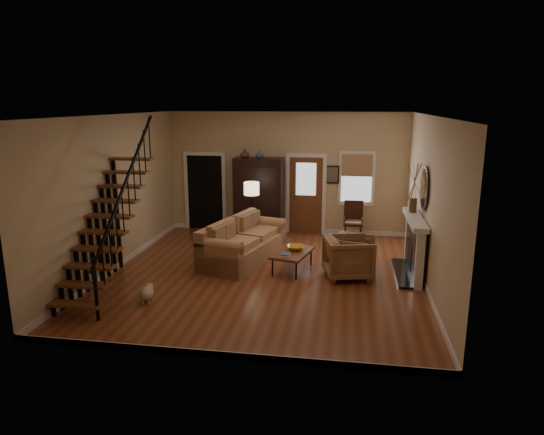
# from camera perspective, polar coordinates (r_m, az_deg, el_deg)

# --- Properties ---
(room) EXTENTS (7.00, 7.33, 3.30)m
(room) POSITION_cam_1_polar(r_m,az_deg,el_deg) (11.66, -1.45, 3.34)
(room) COLOR brown
(room) RESTS_ON ground
(staircase) EXTENTS (0.94, 2.80, 3.20)m
(staircase) POSITION_cam_1_polar(r_m,az_deg,el_deg) (9.56, -18.99, 0.90)
(staircase) COLOR brown
(staircase) RESTS_ON ground
(fireplace) EXTENTS (0.33, 1.95, 2.30)m
(fireplace) POSITION_cam_1_polar(r_m,az_deg,el_deg) (10.52, 16.63, -2.66)
(fireplace) COLOR black
(fireplace) RESTS_ON ground
(armoire) EXTENTS (1.30, 0.60, 2.10)m
(armoire) POSITION_cam_1_polar(r_m,az_deg,el_deg) (13.14, -1.57, 2.48)
(armoire) COLOR black
(armoire) RESTS_ON ground
(vase_a) EXTENTS (0.24, 0.24, 0.25)m
(vase_a) POSITION_cam_1_polar(r_m,az_deg,el_deg) (12.94, -3.22, 7.55)
(vase_a) COLOR #4C2619
(vase_a) RESTS_ON armoire
(vase_b) EXTENTS (0.20, 0.20, 0.21)m
(vase_b) POSITION_cam_1_polar(r_m,az_deg,el_deg) (12.86, -1.46, 7.44)
(vase_b) COLOR #334C60
(vase_b) RESTS_ON armoire
(sofa) EXTENTS (1.69, 2.66, 0.92)m
(sofa) POSITION_cam_1_polar(r_m,az_deg,el_deg) (11.05, -3.34, -2.84)
(sofa) COLOR #B57F52
(sofa) RESTS_ON ground
(coffee_table) EXTENTS (0.90, 1.25, 0.43)m
(coffee_table) POSITION_cam_1_polar(r_m,az_deg,el_deg) (10.47, 2.41, -5.16)
(coffee_table) COLOR brown
(coffee_table) RESTS_ON ground
(bowl) EXTENTS (0.38, 0.38, 0.09)m
(bowl) POSITION_cam_1_polar(r_m,az_deg,el_deg) (10.53, 2.79, -3.56)
(bowl) COLOR orange
(bowl) RESTS_ON coffee_table
(books) EXTENTS (0.21, 0.28, 0.05)m
(books) POSITION_cam_1_polar(r_m,az_deg,el_deg) (10.13, 1.55, -4.37)
(books) COLOR beige
(books) RESTS_ON coffee_table
(armchair_left) EXTENTS (1.13, 1.11, 0.86)m
(armchair_left) POSITION_cam_1_polar(r_m,az_deg,el_deg) (10.15, 8.98, -4.65)
(armchair_left) COLOR brown
(armchair_left) RESTS_ON ground
(armchair_right) EXTENTS (1.00, 0.98, 0.75)m
(armchair_right) POSITION_cam_1_polar(r_m,az_deg,el_deg) (10.68, 9.49, -4.08)
(armchair_right) COLOR brown
(armchair_right) RESTS_ON ground
(floor_lamp) EXTENTS (0.48, 0.48, 1.63)m
(floor_lamp) POSITION_cam_1_polar(r_m,az_deg,el_deg) (12.06, -2.39, 0.33)
(floor_lamp) COLOR black
(floor_lamp) RESTS_ON ground
(side_chair) EXTENTS (0.54, 0.54, 1.02)m
(side_chair) POSITION_cam_1_polar(r_m,az_deg,el_deg) (12.85, 9.53, -0.43)
(side_chair) COLOR #351A11
(side_chair) RESTS_ON ground
(dog) EXTENTS (0.32, 0.46, 0.31)m
(dog) POSITION_cam_1_polar(r_m,az_deg,el_deg) (9.20, -14.53, -8.72)
(dog) COLOR beige
(dog) RESTS_ON ground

